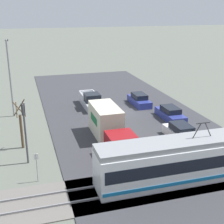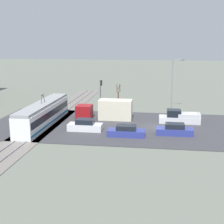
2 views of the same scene
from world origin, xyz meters
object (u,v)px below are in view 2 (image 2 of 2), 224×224
object	(u,v)px
sedan_car_2	(85,126)
street_tree	(118,97)
light_rail_tram	(44,114)
box_truck	(108,110)
pickup_truck	(178,118)
traffic_light_pole	(101,90)
sedan_car_1	(126,132)
no_parking_sign	(82,101)
sedan_car_0	(175,130)
street_lamp_near_crossing	(173,81)

from	to	relation	value
sedan_car_2	street_tree	xyz separation A→B (m)	(14.60, -2.64, 1.34)
light_rail_tram	sedan_car_2	distance (m)	6.87
street_tree	light_rail_tram	bearing A→B (deg)	143.97
box_truck	pickup_truck	world-z (taller)	box_truck
traffic_light_pole	box_truck	bearing A→B (deg)	-162.27
sedan_car_1	light_rail_tram	bearing A→B (deg)	-107.16
light_rail_tram	no_parking_sign	size ratio (longest dim) A/B	7.02
sedan_car_0	street_tree	distance (m)	17.48
sedan_car_0	street_lamp_near_crossing	xyz separation A→B (m)	(15.68, -0.39, 4.35)
street_lamp_near_crossing	pickup_truck	bearing A→B (deg)	-177.07
sedan_car_2	no_parking_sign	distance (m)	14.19
street_tree	traffic_light_pole	bearing A→B (deg)	96.14
box_truck	sedan_car_2	size ratio (longest dim) A/B	1.87
sedan_car_0	street_tree	xyz separation A→B (m)	(14.88, 9.07, 1.37)
box_truck	street_tree	distance (m)	8.04
traffic_light_pole	street_lamp_near_crossing	world-z (taller)	street_lamp_near_crossing
light_rail_tram	box_truck	bearing A→B (deg)	-61.80
sedan_car_0	street_lamp_near_crossing	bearing A→B (deg)	-1.43
light_rail_tram	sedan_car_1	distance (m)	12.77
box_truck	street_tree	xyz separation A→B (m)	(7.99, -0.62, 0.59)
light_rail_tram	street_tree	size ratio (longest dim) A/B	3.48
street_tree	sedan_car_2	bearing A→B (deg)	169.75
pickup_truck	sedan_car_1	size ratio (longest dim) A/B	1.25
sedan_car_0	sedan_car_2	size ratio (longest dim) A/B	1.02
street_lamp_near_crossing	no_parking_sign	distance (m)	16.29
sedan_car_0	sedan_car_2	xyz separation A→B (m)	(0.28, 11.71, 0.04)
light_rail_tram	sedan_car_0	distance (m)	18.38
box_truck	sedan_car_1	world-z (taller)	box_truck
street_lamp_near_crossing	sedan_car_1	bearing A→B (deg)	159.40
pickup_truck	sedan_car_0	distance (m)	6.29
light_rail_tram	sedan_car_2	xyz separation A→B (m)	(-2.04, -6.50, -0.91)
pickup_truck	no_parking_sign	xyz separation A→B (m)	(7.74, 16.26, 0.57)
light_rail_tram	street_lamp_near_crossing	size ratio (longest dim) A/B	1.79
light_rail_tram	sedan_car_0	xyz separation A→B (m)	(-2.32, -18.21, -0.95)
sedan_car_2	street_lamp_near_crossing	size ratio (longest dim) A/B	0.52
street_tree	street_lamp_near_crossing	xyz separation A→B (m)	(0.80, -9.47, 2.98)
traffic_light_pole	street_tree	bearing A→B (deg)	-83.86
box_truck	street_lamp_near_crossing	distance (m)	13.84
box_truck	sedan_car_0	distance (m)	11.91
sedan_car_0	sedan_car_1	bearing A→B (deg)	103.39
light_rail_tram	traffic_light_pole	xyz separation A→B (m)	(12.23, -6.07, 1.66)
pickup_truck	traffic_light_pole	size ratio (longest dim) A/B	1.16
pickup_truck	sedan_car_2	xyz separation A→B (m)	(-5.95, 12.59, -0.07)
sedan_car_1	no_parking_sign	xyz separation A→B (m)	(15.41, 9.34, 0.71)
light_rail_tram	sedan_car_1	size ratio (longest dim) A/B	3.35
sedan_car_1	sedan_car_2	bearing A→B (deg)	-106.89
sedan_car_1	traffic_light_pole	distance (m)	17.32
traffic_light_pole	sedan_car_0	bearing A→B (deg)	-140.16
street_tree	box_truck	bearing A→B (deg)	175.59
sedan_car_1	street_lamp_near_crossing	size ratio (longest dim) A/B	0.53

